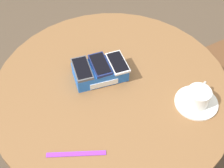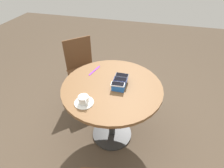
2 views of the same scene
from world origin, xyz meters
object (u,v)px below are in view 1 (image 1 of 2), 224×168
at_px(phone_navy, 100,65).
at_px(coffee_cup, 199,96).
at_px(phone_gray, 82,69).
at_px(saucer, 196,103).
at_px(lanyard_strap, 76,154).
at_px(round_table, 112,107).
at_px(phone_white, 118,63).
at_px(phone_box, 100,72).

height_order(phone_navy, coffee_cup, same).
bearing_deg(phone_gray, saucer, -32.12).
relative_size(saucer, lanyard_strap, 0.82).
distance_m(phone_gray, saucer, 0.45).
distance_m(round_table, phone_white, 0.21).
xyz_separation_m(round_table, lanyard_strap, (-0.20, -0.24, 0.14)).
bearing_deg(coffee_cup, phone_navy, 142.52).
height_order(saucer, lanyard_strap, saucer).
height_order(phone_gray, phone_navy, same).
bearing_deg(coffee_cup, lanyard_strap, -170.94).
distance_m(phone_gray, lanyard_strap, 0.33).
height_order(phone_white, coffee_cup, coffee_cup).
relative_size(round_table, phone_gray, 7.52).
height_order(phone_navy, lanyard_strap, phone_navy).
distance_m(phone_white, coffee_cup, 0.33).
distance_m(phone_gray, coffee_cup, 0.44).
relative_size(round_table, saucer, 5.80).
bearing_deg(phone_navy, phone_white, -6.94).
relative_size(coffee_cup, lanyard_strap, 0.52).
height_order(round_table, lanyard_strap, lanyard_strap).
distance_m(round_table, saucer, 0.35).
bearing_deg(phone_white, phone_box, 177.69).
distance_m(phone_box, phone_white, 0.08).
relative_size(phone_gray, phone_white, 1.01).
height_order(phone_box, coffee_cup, coffee_cup).
xyz_separation_m(round_table, coffee_cup, (0.28, -0.16, 0.17)).
bearing_deg(coffee_cup, phone_white, 136.37).
relative_size(saucer, coffee_cup, 1.58).
bearing_deg(phone_white, lanyard_strap, -128.23).
height_order(phone_box, phone_gray, phone_gray).
bearing_deg(round_table, phone_navy, 110.29).
relative_size(phone_gray, phone_navy, 0.98).
bearing_deg(saucer, phone_navy, 142.14).
height_order(phone_box, saucer, phone_box).
bearing_deg(phone_white, saucer, -44.08).
distance_m(phone_box, saucer, 0.38).
height_order(round_table, phone_white, phone_white).
bearing_deg(phone_navy, phone_box, -115.19).
bearing_deg(round_table, phone_box, 113.71).
xyz_separation_m(phone_navy, coffee_cup, (0.31, -0.23, -0.02)).
height_order(phone_white, lanyard_strap, phone_white).
bearing_deg(coffee_cup, round_table, 149.79).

